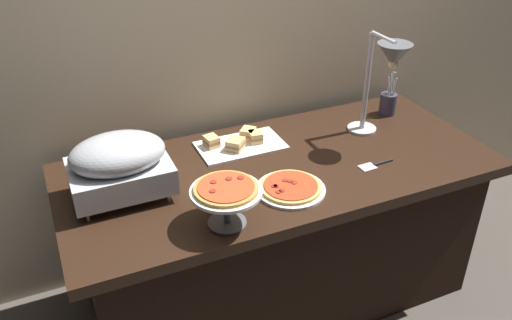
{
  "coord_description": "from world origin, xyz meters",
  "views": [
    {
      "loc": [
        -0.91,
        -1.77,
        1.96
      ],
      "look_at": [
        -0.12,
        0.0,
        0.81
      ],
      "focal_mm": 37.33,
      "sensor_mm": 36.0,
      "label": 1
    }
  ],
  "objects_px": {
    "chafing_dish": "(119,164)",
    "pizza_plate_center": "(226,194)",
    "sandwich_platter": "(239,142)",
    "serving_spatula": "(375,165)",
    "pizza_plate_front": "(291,188)",
    "utensil_holder": "(388,103)",
    "sauce_cup_near": "(154,154)",
    "heat_lamp": "(388,64)"
  },
  "relations": [
    {
      "from": "pizza_plate_center",
      "to": "utensil_holder",
      "type": "relative_size",
      "value": 1.15
    },
    {
      "from": "pizza_plate_front",
      "to": "sandwich_platter",
      "type": "bearing_deg",
      "value": 96.46
    },
    {
      "from": "sandwich_platter",
      "to": "sauce_cup_near",
      "type": "xyz_separation_m",
      "value": [
        -0.39,
        0.06,
        0.0
      ]
    },
    {
      "from": "pizza_plate_center",
      "to": "sandwich_platter",
      "type": "xyz_separation_m",
      "value": [
        0.26,
        0.52,
        -0.11
      ]
    },
    {
      "from": "sandwich_platter",
      "to": "serving_spatula",
      "type": "xyz_separation_m",
      "value": [
        0.48,
        -0.4,
        -0.02
      ]
    },
    {
      "from": "sauce_cup_near",
      "to": "serving_spatula",
      "type": "xyz_separation_m",
      "value": [
        0.86,
        -0.46,
        -0.02
      ]
    },
    {
      "from": "chafing_dish",
      "to": "pizza_plate_front",
      "type": "relative_size",
      "value": 1.37
    },
    {
      "from": "chafing_dish",
      "to": "heat_lamp",
      "type": "bearing_deg",
      "value": -1.85
    },
    {
      "from": "pizza_plate_center",
      "to": "sauce_cup_near",
      "type": "distance_m",
      "value": 0.6
    },
    {
      "from": "heat_lamp",
      "to": "pizza_plate_center",
      "type": "bearing_deg",
      "value": -161.23
    },
    {
      "from": "utensil_holder",
      "to": "serving_spatula",
      "type": "bearing_deg",
      "value": -131.19
    },
    {
      "from": "chafing_dish",
      "to": "sauce_cup_near",
      "type": "xyz_separation_m",
      "value": [
        0.19,
        0.24,
        -0.13
      ]
    },
    {
      "from": "heat_lamp",
      "to": "sauce_cup_near",
      "type": "bearing_deg",
      "value": 164.32
    },
    {
      "from": "serving_spatula",
      "to": "pizza_plate_center",
      "type": "bearing_deg",
      "value": -170.56
    },
    {
      "from": "chafing_dish",
      "to": "pizza_plate_center",
      "type": "xyz_separation_m",
      "value": [
        0.31,
        -0.34,
        -0.02
      ]
    },
    {
      "from": "utensil_holder",
      "to": "sandwich_platter",
      "type": "bearing_deg",
      "value": -179.31
    },
    {
      "from": "pizza_plate_center",
      "to": "serving_spatula",
      "type": "height_order",
      "value": "pizza_plate_center"
    },
    {
      "from": "sauce_cup_near",
      "to": "serving_spatula",
      "type": "relative_size",
      "value": 0.35
    },
    {
      "from": "serving_spatula",
      "to": "sandwich_platter",
      "type": "bearing_deg",
      "value": 139.94
    },
    {
      "from": "sandwich_platter",
      "to": "sauce_cup_near",
      "type": "relative_size",
      "value": 6.58
    },
    {
      "from": "chafing_dish",
      "to": "sauce_cup_near",
      "type": "bearing_deg",
      "value": 52.35
    },
    {
      "from": "utensil_holder",
      "to": "pizza_plate_center",
      "type": "bearing_deg",
      "value": -154.13
    },
    {
      "from": "chafing_dish",
      "to": "serving_spatula",
      "type": "relative_size",
      "value": 2.25
    },
    {
      "from": "pizza_plate_front",
      "to": "sauce_cup_near",
      "type": "height_order",
      "value": "sauce_cup_near"
    },
    {
      "from": "sandwich_platter",
      "to": "utensil_holder",
      "type": "relative_size",
      "value": 1.73
    },
    {
      "from": "heat_lamp",
      "to": "sandwich_platter",
      "type": "distance_m",
      "value": 0.75
    },
    {
      "from": "pizza_plate_front",
      "to": "serving_spatula",
      "type": "distance_m",
      "value": 0.43
    },
    {
      "from": "chafing_dish",
      "to": "sandwich_platter",
      "type": "height_order",
      "value": "chafing_dish"
    },
    {
      "from": "pizza_plate_front",
      "to": "serving_spatula",
      "type": "relative_size",
      "value": 1.65
    },
    {
      "from": "pizza_plate_front",
      "to": "pizza_plate_center",
      "type": "bearing_deg",
      "value": -162.66
    },
    {
      "from": "pizza_plate_center",
      "to": "utensil_holder",
      "type": "height_order",
      "value": "utensil_holder"
    },
    {
      "from": "heat_lamp",
      "to": "serving_spatula",
      "type": "distance_m",
      "value": 0.44
    },
    {
      "from": "sandwich_platter",
      "to": "chafing_dish",
      "type": "bearing_deg",
      "value": -162.03
    },
    {
      "from": "heat_lamp",
      "to": "pizza_plate_front",
      "type": "xyz_separation_m",
      "value": [
        -0.56,
        -0.2,
        -0.37
      ]
    },
    {
      "from": "pizza_plate_center",
      "to": "pizza_plate_front",
      "type": "bearing_deg",
      "value": 17.34
    },
    {
      "from": "heat_lamp",
      "to": "pizza_plate_front",
      "type": "bearing_deg",
      "value": -160.45
    },
    {
      "from": "serving_spatula",
      "to": "pizza_plate_front",
      "type": "bearing_deg",
      "value": -176.6
    },
    {
      "from": "chafing_dish",
      "to": "sauce_cup_near",
      "type": "distance_m",
      "value": 0.33
    },
    {
      "from": "utensil_holder",
      "to": "chafing_dish",
      "type": "bearing_deg",
      "value": -172.06
    },
    {
      "from": "sauce_cup_near",
      "to": "chafing_dish",
      "type": "bearing_deg",
      "value": -127.65
    },
    {
      "from": "pizza_plate_center",
      "to": "sandwich_platter",
      "type": "bearing_deg",
      "value": 63.16
    },
    {
      "from": "chafing_dish",
      "to": "pizza_plate_center",
      "type": "relative_size",
      "value": 1.47
    }
  ]
}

